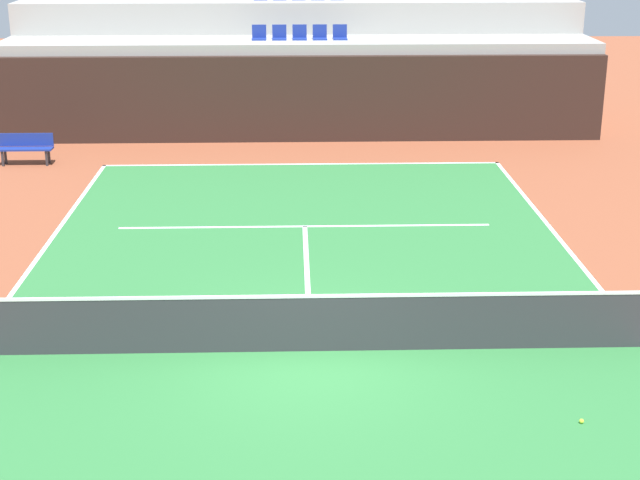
{
  "coord_description": "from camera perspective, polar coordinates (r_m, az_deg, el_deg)",
  "views": [
    {
      "loc": [
        -0.27,
        -14.01,
        6.7
      ],
      "look_at": [
        0.21,
        2.0,
        1.2
      ],
      "focal_mm": 54.14,
      "sensor_mm": 36.0,
      "label": 1
    }
  ],
  "objects": [
    {
      "name": "centre_service_line",
      "position": [
        18.47,
        -0.76,
        -2.28
      ],
      "size": [
        0.1,
        6.4,
        0.0
      ],
      "primitive_type": "cube",
      "color": "white",
      "rests_on": "court_surface"
    },
    {
      "name": "back_wall",
      "position": [
        29.33,
        -1.16,
        8.32
      ],
      "size": [
        18.37,
        0.3,
        2.58
      ],
      "primitive_type": "cube",
      "color": "black",
      "rests_on": "ground_plane"
    },
    {
      "name": "stands_tier_upper",
      "position": [
        32.93,
        -1.24,
        10.64
      ],
      "size": [
        18.37,
        2.4,
        3.88
      ],
      "primitive_type": "cube",
      "color": "#9E9E99",
      "rests_on": "ground_plane"
    },
    {
      "name": "court_surface",
      "position": [
        15.53,
        -0.55,
        -6.59
      ],
      "size": [
        11.0,
        24.0,
        0.01
      ],
      "primitive_type": "cube",
      "color": "#2D7238",
      "rests_on": "ground_plane"
    },
    {
      "name": "seating_row_lower",
      "position": [
        30.5,
        -1.21,
        12.01
      ],
      "size": [
        2.94,
        0.44,
        0.44
      ],
      "color": "navy",
      "rests_on": "stands_tier_lower"
    },
    {
      "name": "service_line_far",
      "position": [
        21.48,
        -0.9,
        0.81
      ],
      "size": [
        8.26,
        0.1,
        0.0
      ],
      "primitive_type": "cube",
      "color": "white",
      "rests_on": "court_surface"
    },
    {
      "name": "tennis_ball_2",
      "position": [
        13.95,
        15.2,
        -10.29
      ],
      "size": [
        0.07,
        0.07,
        0.07
      ],
      "primitive_type": "sphere",
      "color": "#CCE033",
      "rests_on": "court_surface"
    },
    {
      "name": "ground_plane",
      "position": [
        15.53,
        -0.55,
        -6.6
      ],
      "size": [
        80.0,
        80.0,
        0.0
      ],
      "primitive_type": "plane",
      "color": "brown"
    },
    {
      "name": "tennis_net",
      "position": [
        15.32,
        -0.56,
        -4.89
      ],
      "size": [
        11.08,
        0.08,
        1.07
      ],
      "color": "black",
      "rests_on": "court_surface"
    },
    {
      "name": "player_bench",
      "position": [
        27.94,
        -17.01,
        5.32
      ],
      "size": [
        1.5,
        0.4,
        0.85
      ],
      "color": "navy",
      "rests_on": "ground_plane"
    },
    {
      "name": "baseline_far",
      "position": [
        26.81,
        -1.08,
        4.51
      ],
      "size": [
        11.0,
        0.1,
        0.0
      ],
      "primitive_type": "cube",
      "color": "white",
      "rests_on": "court_surface"
    },
    {
      "name": "stands_tier_lower",
      "position": [
        30.63,
        -1.19,
        9.07
      ],
      "size": [
        18.37,
        2.4,
        2.89
      ],
      "primitive_type": "cube",
      "color": "#9E9E99",
      "rests_on": "ground_plane"
    }
  ]
}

